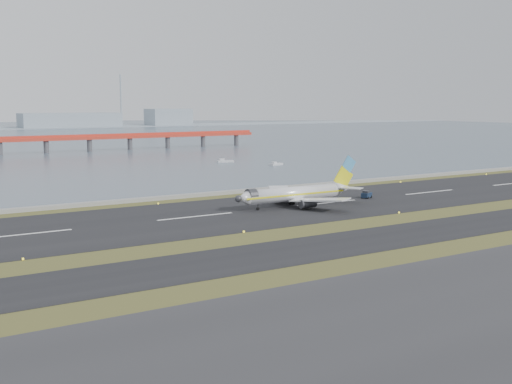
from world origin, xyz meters
The scene contains 10 objects.
ground centered at (0.00, 0.00, 0.00)m, with size 1000.00×1000.00×0.00m, color #334518.
apron_strip centered at (0.00, -55.00, 0.05)m, with size 1000.00×50.00×0.10m, color #29292B.
taxiway_strip centered at (0.00, -12.00, 0.05)m, with size 1000.00×18.00×0.10m, color black.
runway_strip centered at (0.00, 30.00, 0.05)m, with size 1000.00×45.00×0.10m, color black.
seawall centered at (0.00, 60.00, 0.50)m, with size 1000.00×2.50×1.00m, color gray.
red_pier centered at (20.00, 250.00, 7.28)m, with size 260.00×5.00×10.20m.
airliner centered at (30.14, 29.87, 3.46)m, with size 38.52×32.89×12.80m.
pushback_tug centered at (55.24, 30.93, 1.09)m, with size 4.01×3.24×2.25m.
workboat_near centered at (88.12, 126.73, 0.54)m, with size 7.35×4.06×1.70m.
workboat_far centered at (75.77, 150.62, 0.59)m, with size 7.99×4.37×1.85m.
Camera 1 is at (-68.44, -106.59, 27.25)m, focal length 45.00 mm.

